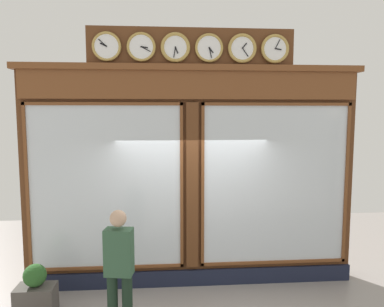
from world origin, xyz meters
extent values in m
cube|color=#5B3319|center=(0.00, -0.15, 1.81)|extent=(5.56, 0.30, 3.62)
cube|color=#191E33|center=(0.00, 0.02, 0.14)|extent=(5.56, 0.08, 0.28)
cube|color=brown|center=(0.00, 0.04, 3.39)|extent=(5.45, 0.08, 0.46)
cube|color=brown|center=(0.00, 0.02, 3.67)|extent=(5.68, 0.20, 0.10)
cube|color=silver|center=(-1.42, 0.01, 1.73)|extent=(2.43, 0.02, 2.66)
cube|color=brown|center=(-1.42, 0.04, 3.09)|extent=(2.53, 0.04, 0.05)
cube|color=brown|center=(-1.42, 0.04, 0.37)|extent=(2.53, 0.04, 0.05)
cube|color=brown|center=(-2.66, 0.04, 1.73)|extent=(0.05, 0.04, 2.76)
cube|color=brown|center=(-0.18, 0.04, 1.73)|extent=(0.05, 0.04, 2.76)
cube|color=silver|center=(1.42, 0.01, 1.73)|extent=(2.43, 0.02, 2.66)
cube|color=brown|center=(1.42, 0.04, 3.09)|extent=(2.53, 0.04, 0.05)
cube|color=brown|center=(1.42, 0.04, 0.37)|extent=(2.53, 0.04, 0.05)
cube|color=brown|center=(2.66, 0.04, 1.73)|extent=(0.05, 0.04, 2.76)
cube|color=brown|center=(0.18, 0.04, 1.73)|extent=(0.05, 0.04, 2.76)
cube|color=#5B3319|center=(0.00, 0.03, 1.73)|extent=(0.20, 0.10, 2.76)
cube|color=#5B3319|center=(0.00, -0.02, 3.98)|extent=(3.34, 0.06, 0.65)
cylinder|color=white|center=(-1.34, 0.06, 3.98)|extent=(0.38, 0.02, 0.38)
torus|color=#B79347|center=(-1.34, 0.06, 3.98)|extent=(0.46, 0.05, 0.46)
cube|color=black|center=(-1.40, 0.07, 3.97)|extent=(0.10, 0.01, 0.03)
cube|color=black|center=(-1.38, 0.07, 4.05)|extent=(0.08, 0.01, 0.15)
sphere|color=black|center=(-1.34, 0.08, 3.98)|extent=(0.02, 0.02, 0.02)
cylinder|color=white|center=(-0.81, 0.06, 3.98)|extent=(0.38, 0.02, 0.38)
torus|color=#B79347|center=(-0.81, 0.06, 3.98)|extent=(0.47, 0.05, 0.47)
cube|color=black|center=(-0.84, 0.07, 4.02)|extent=(0.08, 0.01, 0.09)
cube|color=black|center=(-0.85, 0.07, 3.91)|extent=(0.11, 0.01, 0.14)
sphere|color=black|center=(-0.81, 0.08, 3.98)|extent=(0.02, 0.02, 0.02)
cylinder|color=white|center=(-0.27, 0.06, 3.98)|extent=(0.38, 0.02, 0.38)
torus|color=#B79347|center=(-0.27, 0.06, 3.98)|extent=(0.46, 0.04, 0.46)
cube|color=black|center=(-0.30, 0.07, 3.94)|extent=(0.08, 0.01, 0.09)
cube|color=black|center=(-0.29, 0.07, 3.90)|extent=(0.05, 0.01, 0.16)
sphere|color=black|center=(-0.27, 0.08, 3.98)|extent=(0.02, 0.02, 0.02)
cylinder|color=white|center=(0.27, 0.06, 3.98)|extent=(0.38, 0.02, 0.38)
torus|color=#B79347|center=(0.27, 0.06, 3.98)|extent=(0.47, 0.06, 0.47)
cube|color=black|center=(0.25, 0.07, 3.93)|extent=(0.05, 0.01, 0.10)
cube|color=black|center=(0.28, 0.07, 3.90)|extent=(0.04, 0.01, 0.16)
sphere|color=black|center=(0.27, 0.08, 3.98)|extent=(0.02, 0.02, 0.02)
cylinder|color=white|center=(0.81, 0.06, 3.98)|extent=(0.38, 0.02, 0.38)
torus|color=#B79347|center=(0.81, 0.06, 3.98)|extent=(0.46, 0.04, 0.46)
cube|color=black|center=(0.76, 0.07, 3.97)|extent=(0.10, 0.01, 0.03)
cube|color=black|center=(0.73, 0.07, 3.94)|extent=(0.15, 0.01, 0.08)
sphere|color=black|center=(0.81, 0.08, 3.98)|extent=(0.02, 0.02, 0.02)
cylinder|color=white|center=(1.34, 0.06, 3.98)|extent=(0.38, 0.02, 0.38)
torus|color=#B79347|center=(1.34, 0.06, 3.98)|extent=(0.46, 0.04, 0.46)
cube|color=black|center=(1.39, 0.07, 4.00)|extent=(0.10, 0.01, 0.06)
cube|color=black|center=(1.40, 0.07, 4.03)|extent=(0.13, 0.01, 0.12)
sphere|color=black|center=(1.34, 0.08, 3.98)|extent=(0.02, 0.02, 0.02)
cylinder|color=#1C2F21|center=(1.17, 1.30, 0.41)|extent=(0.14, 0.14, 0.82)
cylinder|color=#1C2F21|center=(0.97, 1.34, 0.41)|extent=(0.14, 0.14, 0.82)
cube|color=#33563D|center=(1.07, 1.32, 1.13)|extent=(0.39, 0.28, 0.62)
sphere|color=tan|center=(1.07, 1.32, 1.58)|extent=(0.22, 0.22, 0.22)
cube|color=#4C4742|center=(2.36, 0.73, 0.21)|extent=(0.56, 0.36, 0.42)
sphere|color=#285623|center=(2.36, 0.73, 0.59)|extent=(0.33, 0.33, 0.33)
camera|label=1|loc=(0.48, 6.02, 2.93)|focal=34.35mm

